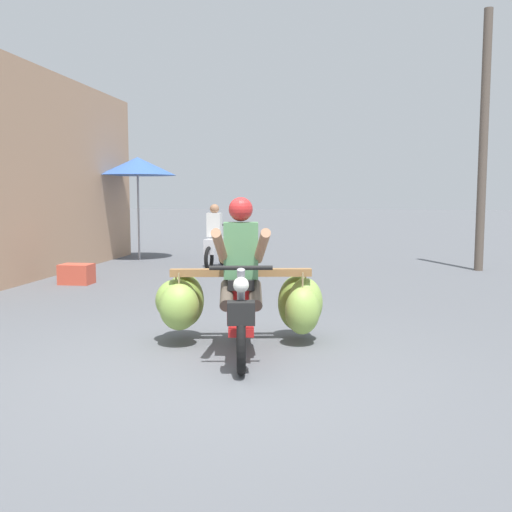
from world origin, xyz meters
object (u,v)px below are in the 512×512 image
(utility_pole, at_px, (483,142))
(motorbike_distant_ahead_left, at_px, (215,242))
(market_umbrella_near_shop, at_px, (138,166))
(produce_crate, at_px, (77,274))
(motorbike_main_loaded, at_px, (239,299))

(utility_pole, bearing_deg, motorbike_distant_ahead_left, -175.56)
(market_umbrella_near_shop, distance_m, utility_pole, 7.91)
(motorbike_distant_ahead_left, relative_size, market_umbrella_near_shop, 0.65)
(produce_crate, relative_size, utility_pole, 0.10)
(market_umbrella_near_shop, bearing_deg, motorbike_main_loaded, -63.36)
(motorbike_main_loaded, distance_m, produce_crate, 5.29)
(market_umbrella_near_shop, bearing_deg, motorbike_distant_ahead_left, -31.51)
(produce_crate, bearing_deg, motorbike_distant_ahead_left, 52.99)
(motorbike_main_loaded, distance_m, utility_pole, 8.21)
(motorbike_distant_ahead_left, xyz_separation_m, produce_crate, (-1.97, -2.62, -0.39))
(motorbike_main_loaded, xyz_separation_m, utility_pole, (3.94, 6.87, 2.18))
(motorbike_distant_ahead_left, height_order, produce_crate, motorbike_distant_ahead_left)
(motorbike_main_loaded, bearing_deg, utility_pole, 60.17)
(produce_crate, xyz_separation_m, utility_pole, (7.60, 3.05, 2.51))
(produce_crate, bearing_deg, motorbike_main_loaded, -46.20)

